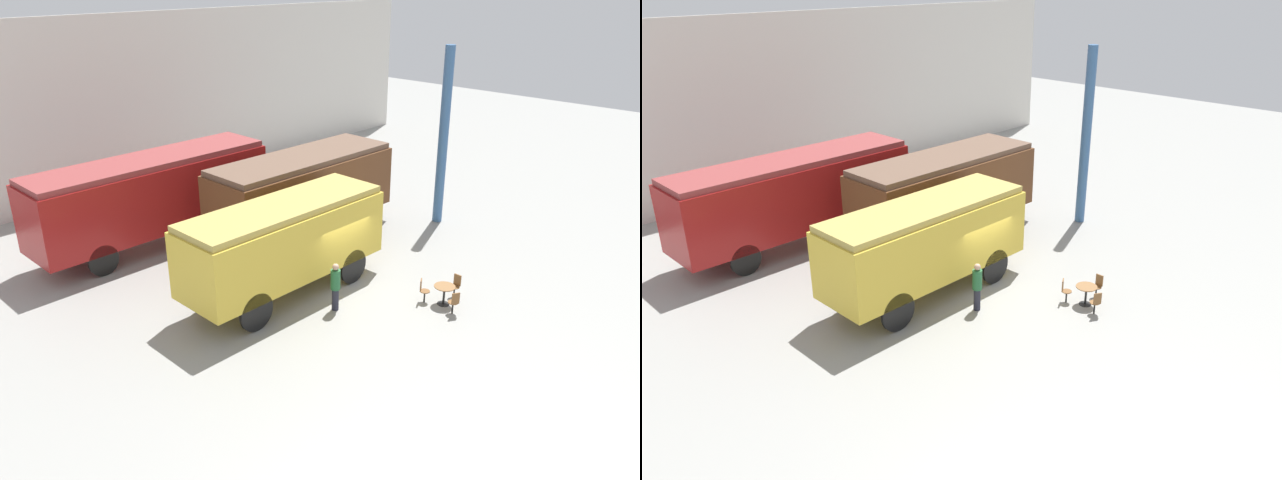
{
  "view_description": "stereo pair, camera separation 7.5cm",
  "coord_description": "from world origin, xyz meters",
  "views": [
    {
      "loc": [
        -15.5,
        -13.93,
        10.93
      ],
      "look_at": [
        -0.14,
        1.0,
        1.6
      ],
      "focal_mm": 35.0,
      "sensor_mm": 36.0,
      "label": 1
    },
    {
      "loc": [
        -15.45,
        -13.98,
        10.93
      ],
      "look_at": [
        -0.14,
        1.0,
        1.6
      ],
      "focal_mm": 35.0,
      "sensor_mm": 36.0,
      "label": 2
    }
  ],
  "objects": [
    {
      "name": "cafe_chair_2",
      "position": [
        2.2,
        -3.55,
        0.51
      ],
      "size": [
        0.36,
        0.36,
        0.87
      ],
      "rotation": [
        0.0,
        0.0,
        9.43
      ],
      "color": "black",
      "rests_on": "ground_plane"
    },
    {
      "name": "support_pillar",
      "position": [
        8.0,
        1.21,
        4.0
      ],
      "size": [
        0.44,
        0.44,
        8.0
      ],
      "color": "#386093",
      "rests_on": "ground_plane"
    },
    {
      "name": "passenger_coach_vintage",
      "position": [
        -1.91,
        1.07,
        2.14
      ],
      "size": [
        7.92,
        2.54,
        3.48
      ],
      "color": "gold",
      "rests_on": "ground_plane"
    },
    {
      "name": "cafe_chair_1",
      "position": [
        1.08,
        -4.21,
        0.51
      ],
      "size": [
        0.39,
        0.4,
        0.87
      ],
      "rotation": [
        0.0,
        0.0,
        7.34
      ],
      "color": "black",
      "rests_on": "ground_plane"
    },
    {
      "name": "visitor_person",
      "position": [
        -1.5,
        -1.06,
        0.96
      ],
      "size": [
        0.34,
        0.34,
        1.77
      ],
      "color": "#262633",
      "rests_on": "ground_plane"
    },
    {
      "name": "passenger_coach_wooden",
      "position": [
        2.28,
        4.43,
        2.25
      ],
      "size": [
        8.65,
        2.88,
        3.69
      ],
      "color": "brown",
      "rests_on": "ground_plane"
    },
    {
      "name": "cafe_chair_0",
      "position": [
        1.07,
        -2.91,
        0.51
      ],
      "size": [
        0.39,
        0.4,
        0.87
      ],
      "rotation": [
        0.0,
        0.0,
        5.24
      ],
      "color": "black",
      "rests_on": "ground_plane"
    },
    {
      "name": "streamlined_locomotive",
      "position": [
        -1.81,
        8.44,
        2.27
      ],
      "size": [
        12.43,
        2.68,
        3.8
      ],
      "color": "maroon",
      "rests_on": "ground_plane"
    },
    {
      "name": "backdrop_wall",
      "position": [
        0.0,
        15.51,
        4.5
      ],
      "size": [
        44.0,
        0.15,
        9.0
      ],
      "color": "silver",
      "rests_on": "ground_plane"
    },
    {
      "name": "cafe_table_near",
      "position": [
        1.45,
        -3.56,
        0.54
      ],
      "size": [
        0.75,
        0.75,
        0.72
      ],
      "color": "black",
      "rests_on": "ground_plane"
    },
    {
      "name": "ground_plane",
      "position": [
        0.0,
        0.0,
        0.0
      ],
      "size": [
        80.0,
        80.0,
        0.0
      ],
      "primitive_type": "plane",
      "color": "gray"
    }
  ]
}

